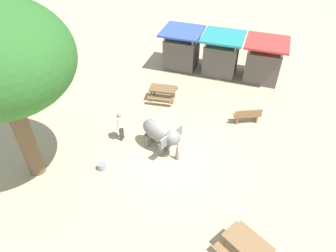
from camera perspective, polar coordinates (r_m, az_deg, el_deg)
ground_plane at (r=14.27m, az=-0.46°, el=-5.89°), size 60.00×60.00×0.00m
elephant at (r=14.05m, az=-1.42°, el=-1.40°), size 2.14×1.70×1.49m
person_handler at (r=14.75m, az=-8.78°, el=0.35°), size 0.32×0.51×1.62m
wooden_bench at (r=16.39m, az=14.49°, el=1.91°), size 1.44×0.95×0.88m
picnic_table_near at (r=11.31m, az=14.12°, el=-20.69°), size 2.04×2.03×0.78m
picnic_table_far at (r=17.52m, az=-0.93°, el=6.52°), size 1.66×1.65×0.78m
market_stall_blue at (r=20.66m, az=2.53°, el=13.78°), size 2.50×2.50×2.52m
market_stall_teal at (r=20.18m, az=9.80°, el=12.57°), size 2.50×2.50×2.52m
market_stall_red at (r=20.04m, az=17.21°, el=11.12°), size 2.50×2.50×2.52m
feed_bucket at (r=14.00m, az=-12.19°, el=-7.29°), size 0.36×0.36×0.32m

